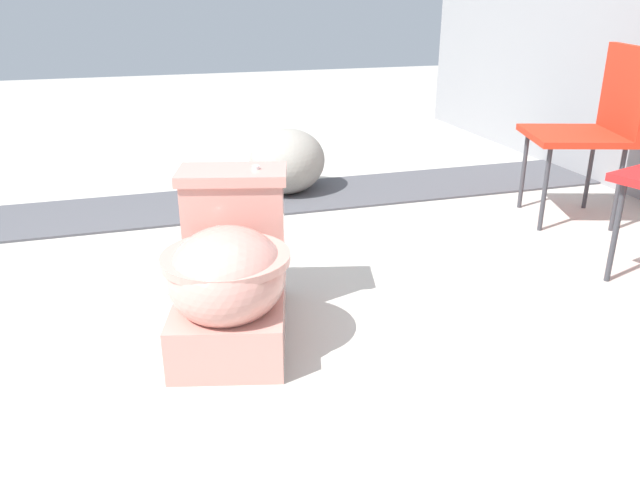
# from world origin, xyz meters

# --- Properties ---
(ground_plane) EXTENTS (14.00, 14.00, 0.00)m
(ground_plane) POSITION_xyz_m (0.00, 0.00, 0.00)
(ground_plane) COLOR #B7B2A8
(gravel_strip) EXTENTS (0.56, 8.00, 0.01)m
(gravel_strip) POSITION_xyz_m (-1.12, 0.50, 0.01)
(gravel_strip) COLOR #4C4C51
(gravel_strip) RESTS_ON ground
(toilet) EXTENTS (0.70, 0.52, 0.52)m
(toilet) POSITION_xyz_m (0.26, 0.30, 0.22)
(toilet) COLOR tan
(toilet) RESTS_ON ground
(folding_chair_left) EXTENTS (0.55, 0.55, 0.83)m
(folding_chair_left) POSITION_xyz_m (-0.36, 2.17, 0.51)
(folding_chair_left) COLOR red
(folding_chair_left) RESTS_ON ground
(boulder_near) EXTENTS (0.62, 0.62, 0.36)m
(boulder_near) POSITION_xyz_m (-1.23, 0.86, 0.18)
(boulder_near) COLOR gray
(boulder_near) RESTS_ON ground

